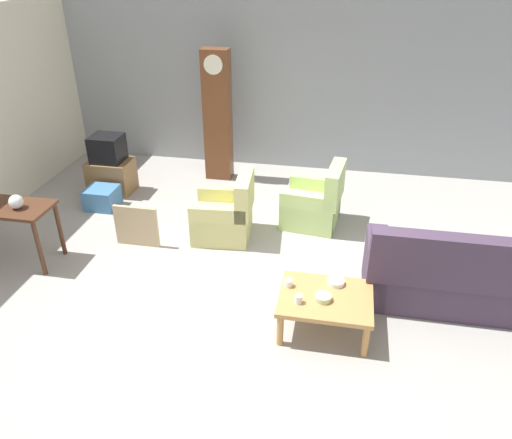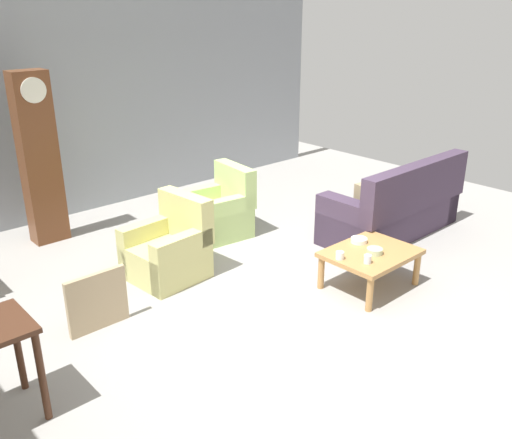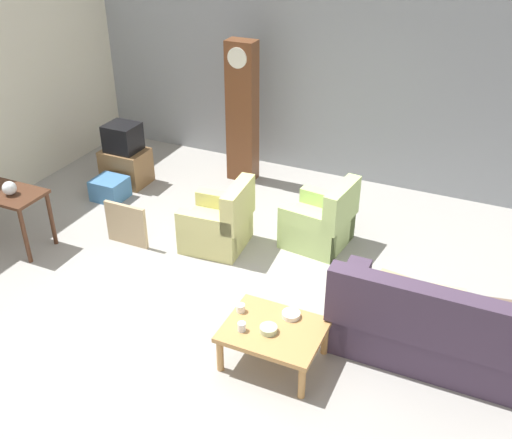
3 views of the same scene
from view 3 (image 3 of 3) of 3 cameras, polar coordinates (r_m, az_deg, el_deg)
name	(u,v)px [view 3 (image 3 of 3)]	position (r m, az deg, el deg)	size (l,w,h in m)	color
ground_plane	(235,296)	(6.91, -1.99, -7.35)	(10.40, 10.40, 0.00)	#999691
garage_door_wall	(340,76)	(9.21, 8.09, 13.52)	(8.40, 0.16, 3.20)	gray
couch_floral	(438,332)	(6.15, 17.12, -10.31)	(2.10, 0.89, 1.04)	#423347
armchair_olive_near	(219,225)	(7.65, -3.58, -0.54)	(0.85, 0.82, 0.92)	#CCC67A
armchair_olive_far	(321,223)	(7.71, 6.23, -0.38)	(0.87, 0.85, 0.92)	#BAD780
coffee_table_wood	(274,333)	(5.86, 1.71, -10.87)	(0.96, 0.76, 0.42)	#B27F47
grandfather_clock	(242,113)	(9.11, -1.32, 10.26)	(0.44, 0.30, 2.18)	brown
tv_stand_cabinet	(126,166)	(9.48, -12.39, 5.01)	(0.68, 0.52, 0.55)	brown
tv_crt	(123,138)	(9.29, -12.71, 7.71)	(0.48, 0.44, 0.42)	black
framed_picture_leaning	(126,225)	(7.86, -12.38, -0.48)	(0.60, 0.05, 0.58)	tan
storage_box_blue	(110,189)	(9.10, -13.88, 2.90)	(0.46, 0.44, 0.32)	teal
glass_dome_cloche	(9,188)	(7.90, -22.66, 2.80)	(0.17, 0.17, 0.17)	silver
cup_white_porcelain	(241,308)	(5.99, -1.49, -8.52)	(0.09, 0.09, 0.08)	white
cup_blue_rimmed	(242,327)	(5.77, -1.38, -10.28)	(0.08, 0.08, 0.09)	silver
bowl_white_stacked	(291,315)	(5.95, 3.40, -9.13)	(0.18, 0.18, 0.05)	white
bowl_shallow_green	(268,329)	(5.77, 1.21, -10.52)	(0.17, 0.17, 0.06)	#B2C69E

